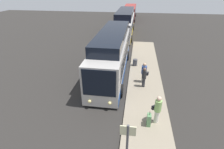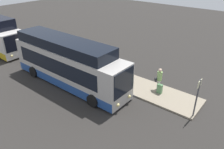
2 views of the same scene
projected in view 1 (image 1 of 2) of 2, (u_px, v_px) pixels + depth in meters
The scene contains 11 objects.
ground at pixel (113, 72), 16.73m from camera, with size 80.00×80.00×0.00m, color #2B2826.
platform at pixel (145, 74), 16.30m from camera, with size 20.00×2.83×0.14m.
bus_lead at pixel (112, 55), 15.95m from camera, with size 11.29×2.75×3.88m.
bus_second at pixel (125, 24), 28.38m from camera, with size 12.16×2.89×3.87m.
bus_third at pixel (130, 13), 41.44m from camera, with size 11.71×2.89×2.96m.
passenger_boarding at pixel (144, 72), 14.40m from camera, with size 0.52×0.67×1.73m.
passenger_waiting at pixel (144, 77), 13.73m from camera, with size 0.44×0.44×1.66m.
passenger_with_bags at pixel (158, 109), 10.08m from camera, with size 0.65×0.63×1.82m.
suitcase at pixel (149, 120), 10.11m from camera, with size 0.40×0.22×1.00m.
sign_post at pixel (127, 145), 6.95m from camera, with size 0.10×0.62×2.72m.
trash_bin at pixel (135, 62), 17.68m from camera, with size 0.44×0.44×0.65m.
Camera 1 is at (14.79, 2.12, 7.51)m, focal length 28.00 mm.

